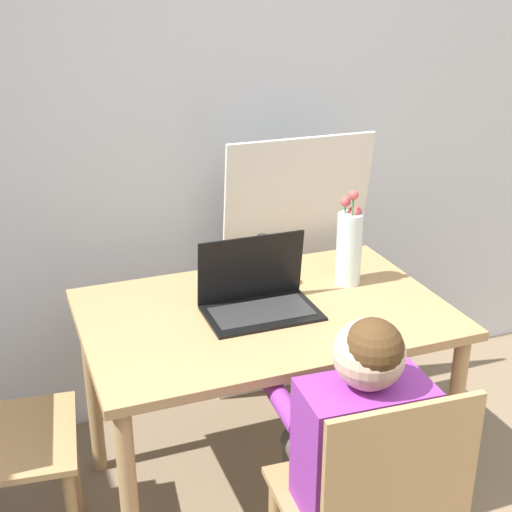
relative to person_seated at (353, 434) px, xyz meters
name	(u,v)px	position (x,y,z in m)	size (l,w,h in m)	color
wall_back	(198,106)	(-0.03, 1.22, 0.62)	(6.40, 0.05, 2.50)	silver
dining_table	(265,334)	(-0.02, 0.57, 0.00)	(1.15, 0.76, 0.72)	tan
person_seated	(353,434)	(0.00, 0.00, 0.00)	(0.35, 0.44, 0.99)	purple
laptop	(257,294)	(-0.04, 0.58, 0.14)	(0.36, 0.23, 0.23)	black
flower_vase	(349,245)	(0.32, 0.66, 0.23)	(0.09, 0.09, 0.34)	silver
water_bottle	(262,263)	(0.03, 0.73, 0.18)	(0.06, 0.06, 0.19)	silver
cardboard_panel	(292,274)	(0.30, 1.08, -0.05)	(0.59, 0.18, 1.15)	silver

